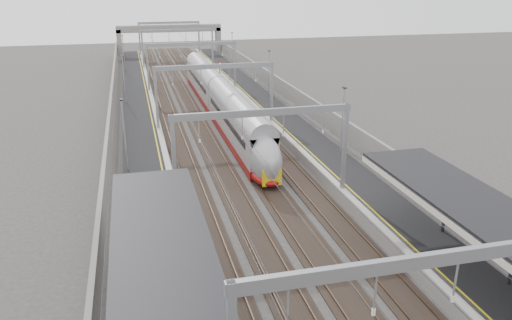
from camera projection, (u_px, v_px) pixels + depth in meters
platform_left at (142, 126)px, 56.04m from camera, size 4.00×120.00×1.00m
platform_right at (278, 117)px, 59.71m from camera, size 4.00×120.00×1.00m
tracks at (212, 125)px, 58.03m from camera, size 11.40×140.00×0.20m
overhead_line at (202, 64)px, 61.98m from camera, size 13.00×140.00×6.60m
overbridge at (169, 33)px, 106.36m from camera, size 22.00×2.20×6.90m
wall_left at (111, 118)px, 54.94m from camera, size 0.30×120.00×3.20m
wall_right at (304, 107)px, 60.07m from camera, size 0.30×120.00×3.20m
train at (222, 106)px, 58.88m from camera, size 2.53×46.19×4.01m
signal_green at (154, 73)px, 76.74m from camera, size 0.32×0.32×3.48m
signal_red_near at (211, 74)px, 76.50m from camera, size 0.32×0.32×3.48m
signal_red_far at (220, 68)px, 80.99m from camera, size 0.32×0.32×3.48m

